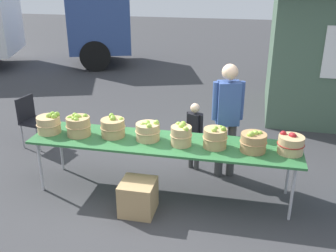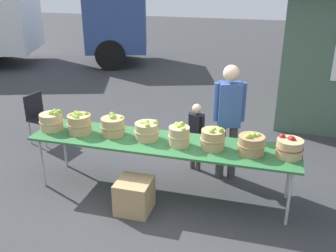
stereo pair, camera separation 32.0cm
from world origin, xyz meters
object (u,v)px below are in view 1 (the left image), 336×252
object	(u,v)px
apple_basket_green_3	(148,131)
apple_basket_red_0	(291,144)
market_table	(163,144)
vendor_adult	(228,113)
apple_basket_green_4	(181,135)
apple_basket_green_6	(253,142)
apple_basket_green_5	(215,137)
apple_basket_green_0	(49,124)
folding_chair	(32,117)
produce_crate	(138,197)
child_customer	(194,131)
apple_basket_green_2	(113,127)
apple_basket_green_1	(78,125)

from	to	relation	value
apple_basket_green_3	apple_basket_red_0	size ratio (longest dim) A/B	1.01
market_table	vendor_adult	bearing A→B (deg)	39.82
apple_basket_green_4	apple_basket_green_6	bearing A→B (deg)	0.58
market_table	apple_basket_green_5	bearing A→B (deg)	-1.34
apple_basket_green_0	apple_basket_green_6	size ratio (longest dim) A/B	0.99
apple_basket_green_4	apple_basket_red_0	distance (m)	1.34
folding_chair	produce_crate	xyz separation A→B (m)	(2.30, -1.53, -0.30)
apple_basket_green_6	apple_basket_red_0	world-z (taller)	apple_basket_green_6
vendor_adult	folding_chair	xyz separation A→B (m)	(-3.27, 0.37, -0.47)
market_table	apple_basket_green_0	size ratio (longest dim) A/B	10.56
market_table	apple_basket_red_0	bearing A→B (deg)	0.32
apple_basket_green_6	apple_basket_green_0	bearing A→B (deg)	179.84
vendor_adult	apple_basket_red_0	bearing A→B (deg)	126.33
child_customer	produce_crate	world-z (taller)	child_customer
folding_chair	apple_basket_green_4	bearing A→B (deg)	-100.86
child_customer	folding_chair	world-z (taller)	child_customer
apple_basket_green_0	vendor_adult	xyz separation A→B (m)	(2.36, 0.67, 0.10)
apple_basket_green_3	apple_basket_green_5	world-z (taller)	apple_basket_green_5
apple_basket_green_2	apple_basket_green_4	bearing A→B (deg)	-5.08
apple_basket_red_0	child_customer	world-z (taller)	child_customer
apple_basket_green_2	apple_basket_green_3	world-z (taller)	apple_basket_green_2
apple_basket_green_4	apple_basket_green_3	bearing A→B (deg)	171.30
market_table	apple_basket_green_4	distance (m)	0.30
apple_basket_green_3	apple_basket_red_0	distance (m)	1.79
apple_basket_green_1	apple_basket_green_5	world-z (taller)	apple_basket_green_1
apple_basket_green_0	folding_chair	xyz separation A→B (m)	(-0.92, 1.03, -0.37)
market_table	apple_basket_green_0	xyz separation A→B (m)	(-1.58, -0.02, 0.16)
apple_basket_green_6	vendor_adult	world-z (taller)	vendor_adult
apple_basket_green_3	apple_basket_green_5	bearing A→B (deg)	-2.87
apple_basket_red_0	folding_chair	xyz separation A→B (m)	(-4.08, 1.00, -0.36)
apple_basket_green_0	apple_basket_red_0	world-z (taller)	apple_basket_green_0
apple_basket_green_3	vendor_adult	xyz separation A→B (m)	(0.98, 0.61, 0.11)
apple_basket_green_1	folding_chair	size ratio (longest dim) A/B	0.39
apple_basket_green_1	apple_basket_green_3	xyz separation A→B (m)	(0.95, 0.05, -0.02)
apple_basket_green_6	apple_basket_green_3	bearing A→B (deg)	177.43
apple_basket_green_3	apple_basket_green_0	bearing A→B (deg)	-177.80
apple_basket_green_1	produce_crate	size ratio (longest dim) A/B	0.80
apple_basket_green_0	apple_basket_green_3	xyz separation A→B (m)	(1.37, 0.05, -0.01)
market_table	apple_basket_green_6	world-z (taller)	apple_basket_green_6
apple_basket_green_0	apple_basket_green_4	world-z (taller)	apple_basket_green_4
folding_chair	market_table	bearing A→B (deg)	-101.90
market_table	apple_basket_red_0	distance (m)	1.59
folding_chair	produce_crate	bearing A→B (deg)	-113.53
apple_basket_green_0	folding_chair	size ratio (longest dim) A/B	0.39
apple_basket_green_3	apple_basket_green_6	size ratio (longest dim) A/B	0.99
apple_basket_green_6	produce_crate	world-z (taller)	apple_basket_green_6
market_table	child_customer	size ratio (longest dim) A/B	3.35
apple_basket_green_4	vendor_adult	size ratio (longest dim) A/B	0.18
market_table	apple_basket_green_1	world-z (taller)	apple_basket_green_1
market_table	apple_basket_green_6	distance (m)	1.15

